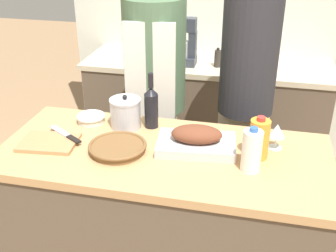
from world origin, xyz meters
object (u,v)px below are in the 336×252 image
object	(u,v)px
mixing_bowl	(91,118)
milk_jug	(252,151)
condiment_bottle_short	(255,54)
person_cook_aproned	(155,90)
stand_mixer	(184,46)
cutting_board	(49,142)
knife_chef	(66,135)
juice_jug	(259,139)
wicker_basket	(118,147)
stock_pot	(126,113)
condiment_bottle_extra	(128,47)
wine_bottle_green	(151,106)
condiment_bottle_tall	(218,58)
wine_glass_left	(277,131)
roasting_pan	(196,140)
person_cook_guest	(246,89)

from	to	relation	value
mixing_bowl	milk_jug	distance (m)	0.89
condiment_bottle_short	person_cook_aproned	world-z (taller)	person_cook_aproned
milk_jug	stand_mixer	bearing A→B (deg)	111.37
mixing_bowl	stand_mixer	world-z (taller)	stand_mixer
cutting_board	person_cook_aproned	xyz separation A→B (m)	(0.32, 0.77, -0.01)
cutting_board	knife_chef	size ratio (longest dim) A/B	1.30
milk_jug	knife_chef	world-z (taller)	milk_jug
mixing_bowl	juice_jug	size ratio (longest dim) A/B	0.76
wicker_basket	stock_pot	size ratio (longest dim) A/B	1.51
milk_jug	stock_pot	bearing A→B (deg)	157.32
condiment_bottle_extra	person_cook_aproned	xyz separation A→B (m)	(0.40, -0.71, -0.05)
person_cook_aproned	stand_mixer	bearing A→B (deg)	79.19
juice_jug	milk_jug	xyz separation A→B (m)	(-0.03, -0.12, 0.00)
stock_pot	mixing_bowl	world-z (taller)	stock_pot
juice_jug	condiment_bottle_extra	bearing A→B (deg)	127.12
knife_chef	wine_bottle_green	bearing A→B (deg)	30.35
condiment_bottle_tall	juice_jug	bearing A→B (deg)	-75.67
cutting_board	wine_glass_left	xyz separation A→B (m)	(1.05, 0.20, 0.08)
cutting_board	knife_chef	world-z (taller)	knife_chef
juice_jug	milk_jug	world-z (taller)	milk_jug
cutting_board	condiment_bottle_short	bearing A→B (deg)	59.68
roasting_pan	wine_glass_left	world-z (taller)	wine_glass_left
condiment_bottle_short	person_cook_aproned	bearing A→B (deg)	-127.08
roasting_pan	person_cook_aproned	world-z (taller)	person_cook_aproned
condiment_bottle_tall	condiment_bottle_extra	size ratio (longest dim) A/B	0.73
knife_chef	person_cook_aproned	bearing A→B (deg)	69.43
mixing_bowl	stand_mixer	size ratio (longest dim) A/B	0.43
roasting_pan	juice_jug	xyz separation A→B (m)	(0.28, -0.01, 0.05)
milk_jug	person_cook_aproned	bearing A→B (deg)	128.35
cutting_board	mixing_bowl	distance (m)	0.29
knife_chef	person_cook_guest	size ratio (longest dim) A/B	0.12
condiment_bottle_extra	condiment_bottle_short	bearing A→B (deg)	3.43
mixing_bowl	condiment_bottle_tall	distance (m)	1.28
wine_glass_left	juice_jug	bearing A→B (deg)	-128.06
juice_jug	person_cook_guest	distance (m)	0.69
juice_jug	condiment_bottle_extra	xyz separation A→B (m)	(-1.04, 1.38, -0.05)
juice_jug	wine_bottle_green	bearing A→B (deg)	160.99
stock_pot	condiment_bottle_tall	world-z (taller)	stock_pot
wine_bottle_green	stand_mixer	xyz separation A→B (m)	(-0.05, 1.14, -0.01)
wine_glass_left	knife_chef	world-z (taller)	wine_glass_left
wicker_basket	condiment_bottle_tall	bearing A→B (deg)	78.52
stock_pot	condiment_bottle_short	bearing A→B (deg)	65.05
knife_chef	condiment_bottle_extra	world-z (taller)	condiment_bottle_extra
cutting_board	wine_glass_left	size ratio (longest dim) A/B	2.26
cutting_board	milk_jug	bearing A→B (deg)	-0.85
roasting_pan	wicker_basket	size ratio (longest dim) A/B	1.42
wicker_basket	juice_jug	distance (m)	0.64
stock_pot	condiment_bottle_tall	bearing A→B (deg)	74.38
roasting_pan	person_cook_guest	xyz separation A→B (m)	(0.19, 0.67, 0.01)
wicker_basket	cutting_board	size ratio (longest dim) A/B	0.95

